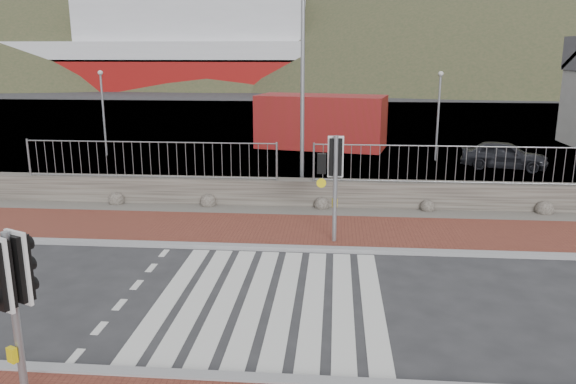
# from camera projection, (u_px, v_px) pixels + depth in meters

# --- Properties ---
(ground) EXTENTS (220.00, 220.00, 0.00)m
(ground) POSITION_uv_depth(u_px,v_px,m) (270.00, 300.00, 11.58)
(ground) COLOR #28282B
(ground) RESTS_ON ground
(sidewalk_far) EXTENTS (40.00, 3.00, 0.08)m
(sidewalk_far) POSITION_uv_depth(u_px,v_px,m) (288.00, 231.00, 15.92)
(sidewalk_far) COLOR brown
(sidewalk_far) RESTS_ON ground
(kerb_near) EXTENTS (40.00, 0.25, 0.12)m
(kerb_near) POSITION_uv_depth(u_px,v_px,m) (247.00, 380.00, 8.67)
(kerb_near) COLOR gray
(kerb_near) RESTS_ON ground
(kerb_far) EXTENTS (40.00, 0.25, 0.12)m
(kerb_far) POSITION_uv_depth(u_px,v_px,m) (283.00, 248.00, 14.47)
(kerb_far) COLOR gray
(kerb_far) RESTS_ON ground
(zebra_crossing) EXTENTS (4.62, 5.60, 0.01)m
(zebra_crossing) POSITION_uv_depth(u_px,v_px,m) (270.00, 299.00, 11.58)
(zebra_crossing) COLOR silver
(zebra_crossing) RESTS_ON ground
(gravel_strip) EXTENTS (40.00, 1.50, 0.06)m
(gravel_strip) POSITION_uv_depth(u_px,v_px,m) (294.00, 212.00, 17.86)
(gravel_strip) COLOR #59544C
(gravel_strip) RESTS_ON ground
(stone_wall) EXTENTS (40.00, 0.60, 0.90)m
(stone_wall) POSITION_uv_depth(u_px,v_px,m) (295.00, 193.00, 18.53)
(stone_wall) COLOR #433E37
(stone_wall) RESTS_ON ground
(railing) EXTENTS (18.07, 0.07, 1.22)m
(railing) POSITION_uv_depth(u_px,v_px,m) (295.00, 153.00, 18.05)
(railing) COLOR gray
(railing) RESTS_ON stone_wall
(quay) EXTENTS (120.00, 40.00, 0.50)m
(quay) POSITION_uv_depth(u_px,v_px,m) (317.00, 126.00, 38.55)
(quay) COLOR #4C4C4F
(quay) RESTS_ON ground
(water) EXTENTS (220.00, 50.00, 0.05)m
(water) POSITION_uv_depth(u_px,v_px,m) (326.00, 91.00, 72.38)
(water) COLOR #3F4C54
(water) RESTS_ON ground
(ferry) EXTENTS (50.00, 16.00, 20.00)m
(ferry) POSITION_uv_depth(u_px,v_px,m) (150.00, 49.00, 77.94)
(ferry) COLOR maroon
(ferry) RESTS_ON ground
(hills_backdrop) EXTENTS (254.00, 90.00, 100.00)m
(hills_backdrop) POSITION_uv_depth(u_px,v_px,m) (364.00, 211.00, 101.58)
(hills_backdrop) COLOR #303922
(hills_backdrop) RESTS_ON ground
(traffic_signal_near) EXTENTS (0.45, 0.37, 2.72)m
(traffic_signal_near) POSITION_uv_depth(u_px,v_px,m) (12.00, 287.00, 7.40)
(traffic_signal_near) COLOR gray
(traffic_signal_near) RESTS_ON ground
(traffic_signal_far) EXTENTS (0.69, 0.27, 2.90)m
(traffic_signal_far) POSITION_uv_depth(u_px,v_px,m) (334.00, 167.00, 14.47)
(traffic_signal_far) COLOR gray
(traffic_signal_far) RESTS_ON ground
(streetlight) EXTENTS (1.63, 0.37, 7.68)m
(streetlight) POSITION_uv_depth(u_px,v_px,m) (306.00, 72.00, 18.32)
(streetlight) COLOR gray
(streetlight) RESTS_ON ground
(shipping_container) EXTENTS (7.07, 4.07, 2.77)m
(shipping_container) POSITION_uv_depth(u_px,v_px,m) (321.00, 122.00, 29.68)
(shipping_container) COLOR maroon
(shipping_container) RESTS_ON ground
(car_a) EXTENTS (3.86, 2.42, 1.22)m
(car_a) POSITION_uv_depth(u_px,v_px,m) (504.00, 155.00, 24.42)
(car_a) COLOR black
(car_a) RESTS_ON ground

